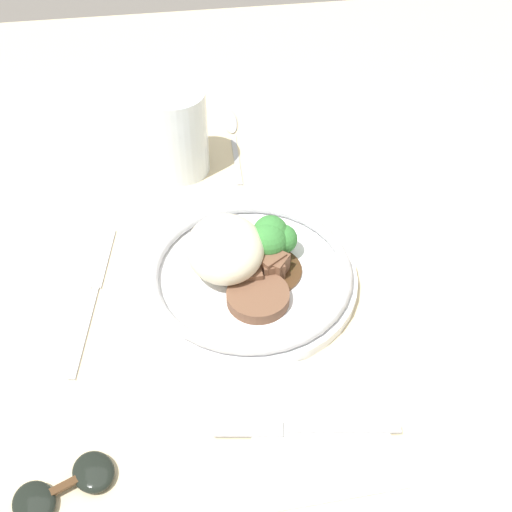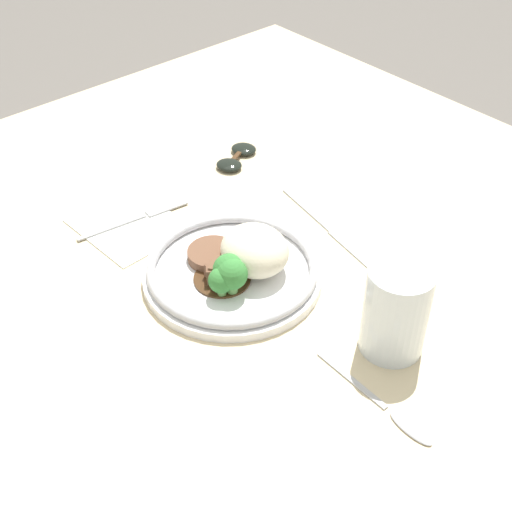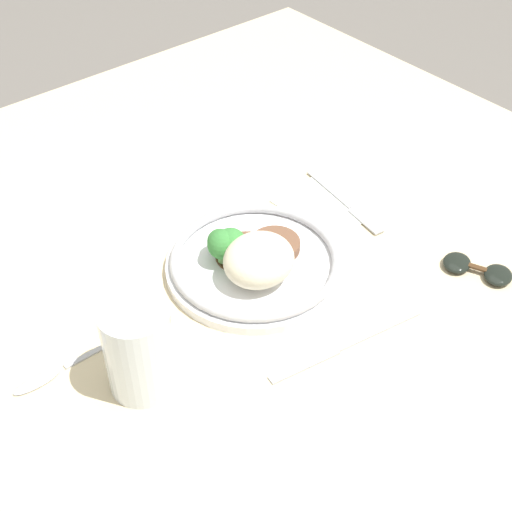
{
  "view_description": "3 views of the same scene",
  "coord_description": "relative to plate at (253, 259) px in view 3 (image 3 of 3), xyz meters",
  "views": [
    {
      "loc": [
        -0.57,
        0.06,
        0.64
      ],
      "look_at": [
        -0.01,
        -0.02,
        0.06
      ],
      "focal_mm": 50.0,
      "sensor_mm": 36.0,
      "label": 1
    },
    {
      "loc": [
        0.53,
        -0.46,
        0.67
      ],
      "look_at": [
        0.0,
        0.01,
        0.09
      ],
      "focal_mm": 50.0,
      "sensor_mm": 36.0,
      "label": 2
    },
    {
      "loc": [
        0.42,
        0.53,
        0.7
      ],
      "look_at": [
        -0.02,
        -0.0,
        0.07
      ],
      "focal_mm": 50.0,
      "sensor_mm": 36.0,
      "label": 3
    }
  ],
  "objects": [
    {
      "name": "ground_plane",
      "position": [
        0.02,
        0.01,
        -0.06
      ],
      "size": [
        8.0,
        8.0,
        0.0
      ],
      "primitive_type": "plane",
      "color": "#5B5651"
    },
    {
      "name": "dining_table",
      "position": [
        0.02,
        0.01,
        -0.04
      ],
      "size": [
        1.29,
        1.26,
        0.04
      ],
      "color": "beige",
      "rests_on": "ground"
    },
    {
      "name": "fork",
      "position": [
        -0.2,
        -0.01,
        -0.02
      ],
      "size": [
        0.04,
        0.18,
        0.0
      ],
      "rotation": [
        0.0,
        0.0,
        1.43
      ],
      "color": "#ADADB2",
      "rests_on": "napkin"
    },
    {
      "name": "spoon",
      "position": [
        0.29,
        -0.02,
        -0.02
      ],
      "size": [
        0.17,
        0.02,
        0.01
      ],
      "rotation": [
        0.0,
        0.0,
        -0.03
      ],
      "color": "#ADADB2",
      "rests_on": "dining_table"
    },
    {
      "name": "knife",
      "position": [
        0.0,
        0.17,
        -0.02
      ],
      "size": [
        0.22,
        0.05,
        0.0
      ],
      "rotation": [
        0.0,
        0.0,
        -0.18
      ],
      "color": "#ADADB2",
      "rests_on": "dining_table"
    },
    {
      "name": "juice_glass",
      "position": [
        0.22,
        0.06,
        0.03
      ],
      "size": [
        0.08,
        0.08,
        0.12
      ],
      "color": "yellow",
      "rests_on": "dining_table"
    },
    {
      "name": "napkin",
      "position": [
        -0.2,
        -0.04,
        -0.02
      ],
      "size": [
        0.16,
        0.14,
        0.0
      ],
      "color": "silver",
      "rests_on": "dining_table"
    },
    {
      "name": "plate",
      "position": [
        0.0,
        0.0,
        0.0
      ],
      "size": [
        0.24,
        0.24,
        0.08
      ],
      "color": "white",
      "rests_on": "dining_table"
    },
    {
      "name": "sunglasses",
      "position": [
        -0.23,
        0.19,
        -0.02
      ],
      "size": [
        0.08,
        0.1,
        0.01
      ],
      "rotation": [
        0.0,
        0.0,
        0.42
      ],
      "color": "black",
      "rests_on": "dining_table"
    }
  ]
}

